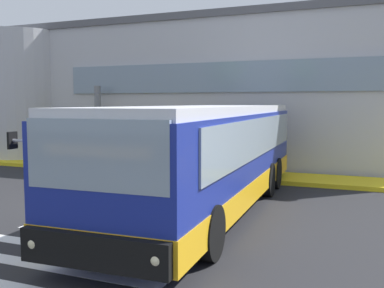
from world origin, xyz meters
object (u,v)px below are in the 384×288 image
Objects in this scene: entry_support_column at (98,124)px; bus_main_foreground at (208,159)px; passenger_at_curb_edge at (139,144)px; passenger_by_doorway at (132,143)px; passenger_near_column at (102,144)px.

bus_main_foreground is at bearing -38.33° from entry_support_column.
entry_support_column is at bearing 162.36° from passenger_at_curb_edge.
entry_support_column is 9.21m from bus_main_foreground.
entry_support_column reaches higher than passenger_by_doorway.
bus_main_foreground reaches higher than passenger_at_curb_edge.
passenger_at_curb_edge is at bearing -40.06° from passenger_by_doorway.
bus_main_foreground reaches higher than passenger_by_doorway.
passenger_near_column is at bearing -49.00° from entry_support_column.
entry_support_column reaches higher than passenger_near_column.
bus_main_foreground is 7.66m from passenger_by_doorway.
passenger_at_curb_edge is (0.64, -0.54, 0.03)m from passenger_by_doorway.
entry_support_column is 2.01× the size of passenger_at_curb_edge.
entry_support_column is 2.70m from passenger_at_curb_edge.
passenger_near_column is at bearing -175.53° from passenger_at_curb_edge.
passenger_by_doorway and passenger_at_curb_edge have the same top height.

